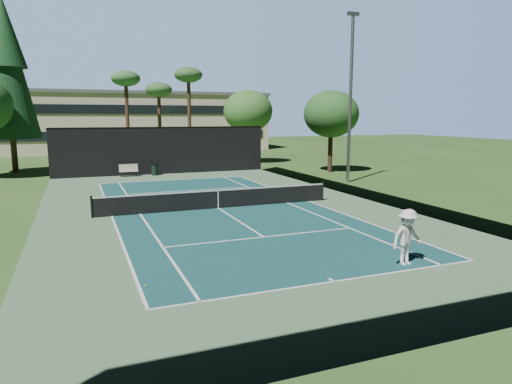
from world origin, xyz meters
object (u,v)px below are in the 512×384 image
Objects in this scene: tennis_ball_b at (142,203)px; park_bench at (129,170)px; tennis_ball_c at (217,192)px; trash_bin at (155,170)px; tennis_ball_a at (146,285)px; tennis_net at (218,198)px; tennis_ball_d at (145,200)px; player at (407,237)px.

park_bench is (0.65, 12.49, 0.52)m from tennis_ball_b.
tennis_ball_c is 0.08× the size of trash_bin.
tennis_ball_a is at bearing -99.78° from trash_bin.
tennis_net reaches higher than tennis_ball_a.
tennis_ball_d is (0.30, 0.91, 0.01)m from tennis_ball_b.
player is 26.97m from trash_bin.
player reaches higher than trash_bin.
tennis_ball_d is 0.05× the size of park_bench.
park_bench reaches higher than tennis_ball_d.
tennis_ball_a is 16.50m from tennis_ball_c.
trash_bin reaches higher than tennis_ball_a.
tennis_ball_a is 0.04× the size of park_bench.
trash_bin is at bearing 94.10° from player.
tennis_net is at bearing -78.92° from park_bench.
tennis_ball_c is (6.72, 15.07, 0.00)m from tennis_ball_a.
park_bench is 2.11m from trash_bin.
player reaches higher than tennis_ball_c.
tennis_ball_a is 25.87m from trash_bin.
tennis_ball_d is at bearing 108.72° from player.
tennis_ball_d is at bearing 71.69° from tennis_ball_b.
tennis_ball_d is 0.08× the size of trash_bin.
trash_bin is (-0.90, 15.33, -0.08)m from tennis_net.
tennis_ball_c is 10.69m from trash_bin.
player is 28.24× the size of tennis_ball_a.
tennis_ball_d is 11.60m from park_bench.
tennis_ball_c is 4.92m from tennis_ball_d.
park_bench reaches higher than trash_bin.
player is at bearing -77.12° from park_bench.
park_bench is (0.35, 11.58, 0.51)m from tennis_ball_d.
trash_bin is at bearing 102.58° from tennis_ball_c.
tennis_net is 11.76m from player.
tennis_net is at bearing -48.31° from tennis_ball_d.
tennis_net is at bearing -106.23° from tennis_ball_c.
tennis_net is at bearing -86.66° from trash_bin.
tennis_ball_b is 12.52m from park_bench.
tennis_ball_d reaches higher than tennis_ball_a.
tennis_ball_c is 0.05× the size of park_bench.
tennis_ball_a is at bearing -97.90° from tennis_ball_d.
tennis_ball_d is (-4.78, -1.14, 0.00)m from tennis_ball_c.
player is 16.45m from tennis_ball_d.
player is at bearing -7.97° from tennis_ball_a.
tennis_ball_b is (-6.75, 14.19, -0.91)m from player.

